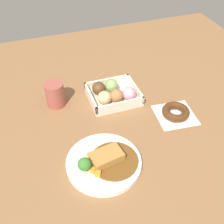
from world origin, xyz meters
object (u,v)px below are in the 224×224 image
coffee_mug (55,94)px  chocolate_ring_donut (176,112)px  curry_plate (104,162)px  donut_box (113,94)px

coffee_mug → chocolate_ring_donut: bearing=-27.2°
curry_plate → coffee_mug: size_ratio=2.44×
curry_plate → coffee_mug: coffee_mug is taller
curry_plate → chocolate_ring_donut: (0.32, 0.13, -0.00)m
curry_plate → donut_box: 0.32m
chocolate_ring_donut → coffee_mug: size_ratio=1.61×
donut_box → coffee_mug: size_ratio=2.00×
chocolate_ring_donut → donut_box: bearing=139.0°
donut_box → coffee_mug: coffee_mug is taller
curry_plate → donut_box: bearing=65.9°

